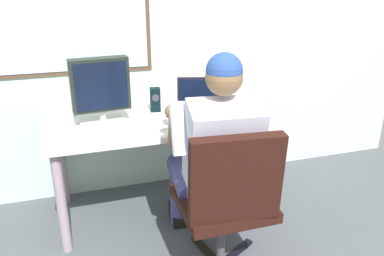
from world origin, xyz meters
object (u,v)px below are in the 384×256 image
Objects in this scene: crt_monitor at (101,88)px; desk_speaker at (155,100)px; person_seated at (215,155)px; office_chair at (228,197)px; desk at (156,130)px; laptop at (202,103)px; wine_glass at (172,113)px.

desk_speaker is at bearing 21.64° from crt_monitor.
person_seated is 0.75m from desk_speaker.
office_chair is 1.02m from desk_speaker.
office_chair is 5.59× the size of desk_speaker.
laptop is at bearing 3.45° from desk.
person_seated is 7.63× the size of desk_speaker.
laptop is 0.35m from wine_glass.
desk_speaker reaches higher than wine_glass.
laptop is 2.47× the size of desk_speaker.
person_seated reaches higher than laptop.
person_seated reaches higher than desk.
crt_monitor reaches higher than laptop.
laptop is at bearing 38.59° from wine_glass.
desk_speaker is (-0.19, 0.71, 0.13)m from person_seated.
crt_monitor is 0.71m from laptop.
person_seated is at bearing -101.22° from laptop.
person_seated is (0.02, 0.26, 0.13)m from office_chair.
person_seated is 0.43m from wine_glass.
desk_speaker is at bearing 95.78° from wine_glass.
laptop reaches higher than desk_speaker.
office_chair is at bearing -78.19° from wine_glass.
wine_glass is (0.41, -0.19, -0.15)m from crt_monitor.
desk_speaker is (0.38, 0.15, -0.15)m from crt_monitor.
crt_monitor is 3.33× the size of wine_glass.
wine_glass is (-0.13, 0.63, 0.27)m from office_chair.
office_chair is 1.07m from crt_monitor.
crt_monitor is at bearing 155.69° from wine_glass.
office_chair is 2.16× the size of crt_monitor.
desk is at bearing 110.80° from person_seated.
person_seated is at bearing -69.20° from desk.
desk_speaker is (-0.03, 0.34, -0.01)m from wine_glass.
laptop is (0.34, 0.02, 0.16)m from desk.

